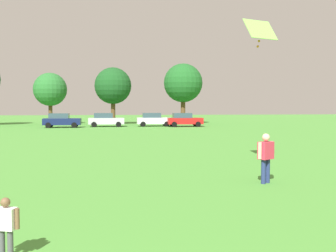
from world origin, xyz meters
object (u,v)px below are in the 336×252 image
at_px(child_kite_flyer, 6,223).
at_px(tree_far_right, 183,83).
at_px(parked_car_white_2, 154,119).
at_px(tree_left, 50,90).
at_px(parked_car_silver_1, 106,120).
at_px(kite, 260,31).
at_px(parked_car_navy_0, 61,120).
at_px(adult_bystander, 266,154).
at_px(parked_car_red_3, 184,120).
at_px(tree_right, 113,86).

relative_size(child_kite_flyer, tree_far_right, 0.12).
xyz_separation_m(parked_car_white_2, tree_left, (-13.59, 7.02, 3.94)).
height_order(child_kite_flyer, parked_car_silver_1, parked_car_silver_1).
height_order(kite, parked_car_navy_0, kite).
height_order(parked_car_navy_0, tree_far_right, tree_far_right).
xyz_separation_m(parked_car_white_2, tree_far_right, (4.80, 6.17, 4.91)).
xyz_separation_m(child_kite_flyer, adult_bystander, (6.66, 5.60, 0.35)).
xyz_separation_m(adult_bystander, parked_car_white_2, (-0.09, 36.70, -0.11)).
height_order(kite, tree_left, tree_left).
distance_m(parked_car_red_3, tree_far_right, 8.97).
bearing_deg(kite, adult_bystander, -106.98).
bearing_deg(tree_right, child_kite_flyer, -91.84).
distance_m(parked_car_navy_0, parked_car_silver_1, 5.26).
xyz_separation_m(adult_bystander, parked_car_red_3, (3.58, 35.45, -0.11)).
bearing_deg(parked_car_red_3, kite, -94.58).
relative_size(kite, tree_right, 0.19).
height_order(tree_right, tree_far_right, tree_far_right).
relative_size(parked_car_red_3, tree_left, 0.61).
xyz_separation_m(adult_bystander, parked_car_silver_1, (-6.00, 36.50, -0.11)).
xyz_separation_m(kite, parked_car_silver_1, (-6.99, 33.24, -4.74)).
xyz_separation_m(kite, parked_car_navy_0, (-12.12, 32.07, -4.74)).
height_order(parked_car_navy_0, parked_car_white_2, same).
distance_m(parked_car_navy_0, parked_car_white_2, 11.12).
distance_m(adult_bystander, parked_car_white_2, 36.70).
bearing_deg(tree_right, parked_car_white_2, -49.11).
height_order(adult_bystander, tree_far_right, tree_far_right).
xyz_separation_m(adult_bystander, parked_car_navy_0, (-11.12, 35.34, -0.11)).
bearing_deg(parked_car_white_2, child_kite_flyer, -98.83).
bearing_deg(child_kite_flyer, parked_car_silver_1, 107.98).
xyz_separation_m(child_kite_flyer, tree_far_right, (11.37, 48.47, 5.15)).
relative_size(parked_car_silver_1, parked_car_white_2, 1.00).
xyz_separation_m(adult_bystander, kite, (1.00, 3.27, 4.63)).
xyz_separation_m(child_kite_flyer, parked_car_white_2, (6.57, 42.30, 0.24)).
distance_m(adult_bystander, tree_far_right, 43.40).
distance_m(child_kite_flyer, tree_far_right, 50.05).
bearing_deg(parked_car_navy_0, parked_car_silver_1, 12.83).
xyz_separation_m(parked_car_red_3, tree_far_right, (1.14, 7.42, 4.91)).
bearing_deg(parked_car_white_2, parked_car_silver_1, -178.06).
bearing_deg(tree_far_right, adult_bystander, -96.27).
distance_m(child_kite_flyer, parked_car_white_2, 42.81).
distance_m(parked_car_silver_1, tree_right, 7.51).
relative_size(parked_car_white_2, parked_car_red_3, 1.00).
height_order(parked_car_red_3, tree_left, tree_left).
bearing_deg(parked_car_red_3, tree_left, 154.37).
height_order(parked_car_navy_0, tree_left, tree_left).
bearing_deg(kite, parked_car_navy_0, 110.71).
height_order(parked_car_silver_1, tree_far_right, tree_far_right).
height_order(adult_bystander, kite, kite).
xyz_separation_m(kite, tree_far_right, (3.71, 39.60, 0.17)).
bearing_deg(kite, parked_car_white_2, 91.86).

